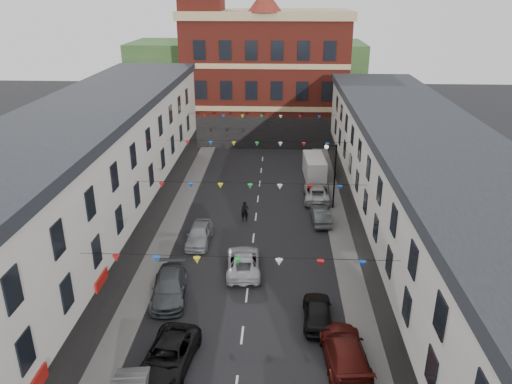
% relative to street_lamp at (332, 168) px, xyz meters
% --- Properties ---
extents(ground, '(160.00, 160.00, 0.00)m').
position_rel_street_lamp_xyz_m(ground, '(-6.55, -14.00, -3.90)').
color(ground, black).
rests_on(ground, ground).
extents(pavement_left, '(1.80, 64.00, 0.15)m').
position_rel_street_lamp_xyz_m(pavement_left, '(-13.45, -12.00, -3.83)').
color(pavement_left, '#605E5B').
rests_on(pavement_left, ground).
extents(pavement_right, '(1.80, 64.00, 0.15)m').
position_rel_street_lamp_xyz_m(pavement_right, '(0.35, -12.00, -3.83)').
color(pavement_right, '#605E5B').
rests_on(pavement_right, ground).
extents(terrace_left, '(8.40, 56.00, 10.70)m').
position_rel_street_lamp_xyz_m(terrace_left, '(-18.33, -13.00, 1.44)').
color(terrace_left, beige).
rests_on(terrace_left, ground).
extents(terrace_right, '(8.40, 56.00, 9.70)m').
position_rel_street_lamp_xyz_m(terrace_right, '(5.23, -13.00, 0.95)').
color(terrace_right, silver).
rests_on(terrace_right, ground).
extents(civic_building, '(20.60, 13.30, 18.50)m').
position_rel_street_lamp_xyz_m(civic_building, '(-6.55, 23.95, 4.23)').
color(civic_building, maroon).
rests_on(civic_building, ground).
extents(clock_tower, '(5.60, 5.60, 30.00)m').
position_rel_street_lamp_xyz_m(clock_tower, '(-14.05, 21.00, 11.03)').
color(clock_tower, maroon).
rests_on(clock_tower, ground).
extents(distant_hill, '(40.00, 14.00, 10.00)m').
position_rel_street_lamp_xyz_m(distant_hill, '(-10.55, 48.00, 1.10)').
color(distant_hill, '#2B4B23').
rests_on(distant_hill, ground).
extents(street_lamp, '(1.10, 0.36, 6.00)m').
position_rel_street_lamp_xyz_m(street_lamp, '(0.00, 0.00, 0.00)').
color(street_lamp, black).
rests_on(street_lamp, ground).
extents(car_left_c, '(2.96, 5.36, 1.42)m').
position_rel_street_lamp_xyz_m(car_left_c, '(-10.15, -20.80, -3.19)').
color(car_left_c, black).
rests_on(car_left_c, ground).
extents(car_left_d, '(2.60, 5.27, 1.47)m').
position_rel_street_lamp_xyz_m(car_left_d, '(-11.44, -14.41, -3.17)').
color(car_left_d, '#44484C').
rests_on(car_left_d, ground).
extents(car_left_e, '(1.82, 4.42, 1.50)m').
position_rel_street_lamp_xyz_m(car_left_e, '(-10.69, -6.98, -3.16)').
color(car_left_e, gray).
rests_on(car_left_e, ground).
extents(car_right_c, '(2.63, 5.54, 1.56)m').
position_rel_street_lamp_xyz_m(car_right_c, '(-1.05, -20.04, -3.13)').
color(car_right_c, '#561511').
rests_on(car_right_c, ground).
extents(car_right_d, '(1.78, 4.19, 1.41)m').
position_rel_street_lamp_xyz_m(car_right_d, '(-2.22, -16.54, -3.20)').
color(car_right_d, black).
rests_on(car_right_d, ground).
extents(car_right_e, '(1.62, 4.05, 1.31)m').
position_rel_street_lamp_xyz_m(car_right_e, '(-1.05, -2.86, -3.25)').
color(car_right_e, '#4A4E51').
rests_on(car_right_e, ground).
extents(car_right_f, '(2.50, 5.24, 1.44)m').
position_rel_street_lamp_xyz_m(car_right_f, '(-1.05, 2.18, -3.18)').
color(car_right_f, '#B2B5B8').
rests_on(car_right_f, ground).
extents(moving_car, '(2.68, 5.19, 1.40)m').
position_rel_street_lamp_xyz_m(moving_car, '(-6.98, -10.96, -3.20)').
color(moving_car, '#A8A9AF').
rests_on(moving_car, ground).
extents(white_van, '(2.27, 5.23, 2.27)m').
position_rel_street_lamp_xyz_m(white_van, '(-0.95, 8.03, -2.77)').
color(white_van, silver).
rests_on(white_van, ground).
extents(pedestrian, '(0.69, 0.49, 1.78)m').
position_rel_street_lamp_xyz_m(pedestrian, '(-7.44, -2.89, -3.02)').
color(pedestrian, black).
rests_on(pedestrian, ground).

